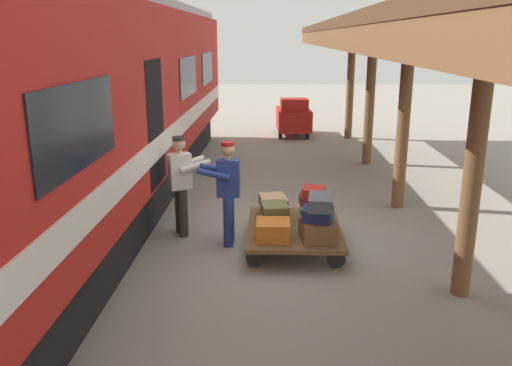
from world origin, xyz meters
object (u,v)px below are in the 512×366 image
object	(u,v)px
suitcase_cream_canvas	(313,209)
suitcase_navy_fabric	(318,214)
suitcase_brown_leather	(318,230)
baggage_tug	(294,118)
train_car	(63,116)
porter_in_overalls	(227,190)
suitcase_yellow_case	(273,220)
suitcase_olive_duffel	(275,209)
porter_by_door	(182,182)
suitcase_slate_roller	(321,202)
suitcase_maroon_trunk	(273,211)
suitcase_burgundy_valise	(313,200)
luggage_cart	(294,229)
suitcase_tan_vintage	(273,202)
suitcase_red_plastic	(313,192)
suitcase_teal_softside	(315,220)
suitcase_orange_carryall	(273,230)

from	to	relation	value
suitcase_cream_canvas	suitcase_navy_fabric	xyz separation A→B (m)	(0.01, 1.07, 0.28)
suitcase_brown_leather	baggage_tug	distance (m)	10.45
train_car	porter_in_overalls	size ratio (longest dim) A/B	11.10
suitcase_yellow_case	suitcase_olive_duffel	xyz separation A→B (m)	(-0.02, -0.01, 0.19)
porter_by_door	suitcase_brown_leather	bearing A→B (deg)	154.79
suitcase_slate_roller	suitcase_maroon_trunk	bearing A→B (deg)	-56.95
suitcase_slate_roller	suitcase_burgundy_valise	bearing A→B (deg)	-88.06
luggage_cart	suitcase_tan_vintage	distance (m)	0.69
train_car	suitcase_red_plastic	bearing A→B (deg)	-177.62
suitcase_teal_softside	suitcase_olive_duffel	size ratio (longest dim) A/B	0.96
suitcase_olive_duffel	baggage_tug	size ratio (longest dim) A/B	0.27
train_car	suitcase_burgundy_valise	size ratio (longest dim) A/B	43.19
suitcase_navy_fabric	suitcase_burgundy_valise	bearing A→B (deg)	-90.10
suitcase_navy_fabric	porter_in_overalls	bearing A→B (deg)	-23.81
luggage_cart	suitcase_tan_vintage	xyz separation A→B (m)	(0.34, -0.52, 0.30)
suitcase_maroon_trunk	suitcase_olive_duffel	xyz separation A→B (m)	(-0.02, 0.53, 0.21)
porter_in_overalls	porter_by_door	bearing A→B (deg)	-27.37
suitcase_burgundy_valise	suitcase_slate_roller	bearing A→B (deg)	91.94
suitcase_yellow_case	baggage_tug	size ratio (longest dim) A/B	0.34
suitcase_yellow_case	suitcase_tan_vintage	world-z (taller)	suitcase_tan_vintage
suitcase_olive_duffel	porter_by_door	xyz separation A→B (m)	(1.57, -0.50, 0.29)
suitcase_yellow_case	suitcase_red_plastic	world-z (taller)	suitcase_red_plastic
suitcase_brown_leather	suitcase_olive_duffel	xyz separation A→B (m)	(0.65, -0.54, 0.14)
suitcase_maroon_trunk	suitcase_red_plastic	size ratio (longest dim) A/B	1.42
train_car	baggage_tug	xyz separation A→B (m)	(-4.04, -9.60, -1.43)
train_car	suitcase_slate_roller	distance (m)	4.32
suitcase_red_plastic	suitcase_yellow_case	bearing A→B (deg)	36.01
suitcase_red_plastic	porter_in_overalls	size ratio (longest dim) A/B	0.24
suitcase_maroon_trunk	suitcase_burgundy_valise	xyz separation A→B (m)	(-0.66, 0.03, 0.22)
suitcase_cream_canvas	baggage_tug	xyz separation A→B (m)	(0.01, -9.37, 0.17)
suitcase_maroon_trunk	suitcase_tan_vintage	bearing A→B (deg)	77.70
suitcase_slate_roller	suitcase_teal_softside	bearing A→B (deg)	-87.15
luggage_cart	porter_by_door	distance (m)	2.05
suitcase_orange_carryall	luggage_cart	bearing A→B (deg)	-121.84
suitcase_orange_carryall	suitcase_tan_vintage	size ratio (longest dim) A/B	0.92
suitcase_tan_vintage	suitcase_red_plastic	bearing A→B (deg)	177.05
suitcase_maroon_trunk	suitcase_cream_canvas	bearing A→B (deg)	180.00
suitcase_navy_fabric	suitcase_slate_roller	size ratio (longest dim) A/B	0.79
suitcase_tan_vintage	suitcase_yellow_case	bearing A→B (deg)	90.51
suitcase_navy_fabric	suitcase_red_plastic	world-z (taller)	suitcase_red_plastic
suitcase_navy_fabric	suitcase_red_plastic	distance (m)	1.02
suitcase_orange_carryall	suitcase_tan_vintage	xyz separation A→B (m)	(0.00, -1.06, 0.11)
luggage_cart	suitcase_brown_leather	xyz separation A→B (m)	(-0.33, 0.54, 0.20)
suitcase_orange_carryall	suitcase_navy_fabric	bearing A→B (deg)	-179.25
luggage_cart	suitcase_burgundy_valise	distance (m)	0.70
luggage_cart	suitcase_orange_carryall	world-z (taller)	suitcase_orange_carryall
suitcase_orange_carryall	suitcase_olive_duffel	size ratio (longest dim) A/B	1.04
suitcase_red_plastic	baggage_tug	xyz separation A→B (m)	(0.00, -9.43, -0.16)
train_car	suitcase_maroon_trunk	distance (m)	3.76
suitcase_yellow_case	suitcase_teal_softside	xyz separation A→B (m)	(-0.67, 0.00, 0.02)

